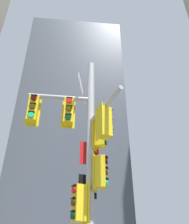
% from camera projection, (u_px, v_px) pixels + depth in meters
% --- Properties ---
extents(building_mid_block, '(13.74, 13.74, 35.11)m').
position_uv_depth(building_mid_block, '(71.00, 139.00, 35.94)').
color(building_mid_block, '#4C5460').
rests_on(building_mid_block, ground).
extents(signal_pole_assembly, '(3.05, 2.94, 8.55)m').
position_uv_depth(signal_pole_assembly, '(84.00, 149.00, 7.96)').
color(signal_pole_assembly, '#B2B2B5').
rests_on(signal_pole_assembly, ground).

